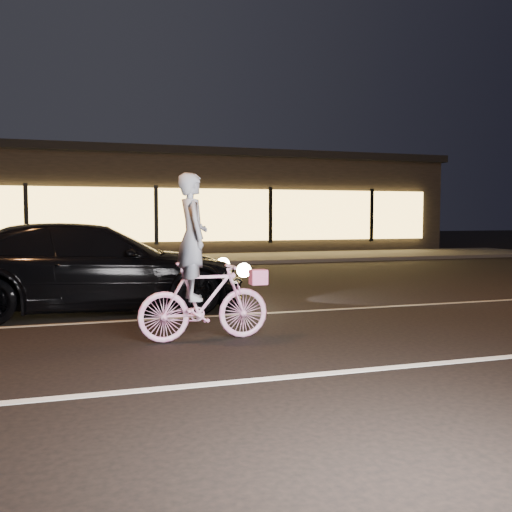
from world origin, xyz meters
name	(u,v)px	position (x,y,z in m)	size (l,w,h in m)	color
ground	(318,339)	(0.00, 0.00, 0.00)	(90.00, 90.00, 0.00)	black
lane_stripe_near	(378,369)	(0.00, -1.50, 0.00)	(60.00, 0.12, 0.01)	silver
lane_stripe_far	(267,313)	(0.00, 2.00, 0.00)	(60.00, 0.10, 0.01)	gray
sidewalk	(164,260)	(0.00, 13.00, 0.06)	(30.00, 4.00, 0.12)	#383533
storefront	(143,203)	(0.00, 18.97, 2.15)	(25.40, 8.42, 4.20)	black
cyclist	(201,282)	(-1.43, 0.35, 0.74)	(1.65, 0.57, 2.08)	#EC45A9
sedan	(92,267)	(-2.65, 3.06, 0.72)	(5.01, 2.08, 1.44)	black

